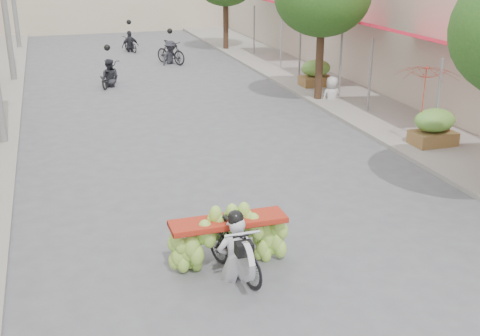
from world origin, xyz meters
name	(u,v)px	position (x,y,z in m)	size (l,w,h in m)	color
sidewalk_right	(344,91)	(7.00, 15.00, 0.06)	(4.00, 60.00, 0.12)	gray
shophouse_row_right	(478,13)	(11.99, 14.00, 3.00)	(9.77, 40.00, 6.00)	#B9AA99
produce_crate_mid	(434,124)	(6.20, 8.00, 0.71)	(1.20, 0.88, 1.16)	brown
produce_crate_far	(316,71)	(6.20, 16.00, 0.71)	(1.20, 0.88, 1.16)	brown
banana_motorbike	(232,236)	(-1.22, 3.14, 0.71)	(2.20, 1.89, 2.14)	black
market_umbrella	(428,65)	(5.81, 8.05, 2.41)	(1.81, 1.81, 1.61)	#AE2817
pedestrian	(333,77)	(5.88, 13.84, 0.93)	(0.84, 0.54, 1.63)	silver
bg_motorbike_a	(109,69)	(-1.64, 18.89, 0.73)	(1.28, 1.85, 1.95)	black
bg_motorbike_b	(170,47)	(1.73, 23.00, 0.82)	(1.48, 1.91, 1.95)	black
bg_motorbike_c	(130,36)	(0.36, 27.18, 0.84)	(1.08, 1.51, 1.95)	black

